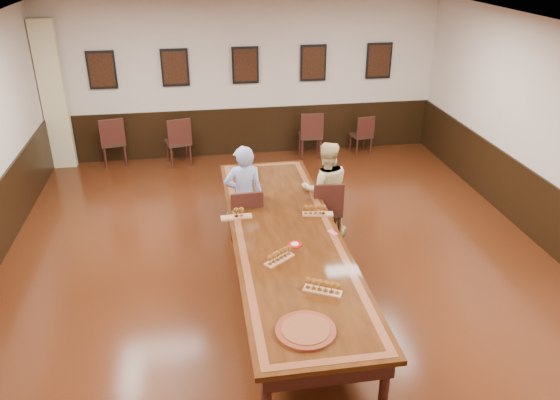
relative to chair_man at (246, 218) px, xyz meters
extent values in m
cube|color=black|center=(0.43, -1.02, -0.50)|extent=(8.00, 10.00, 0.02)
cube|color=white|center=(0.43, -1.02, 2.72)|extent=(8.00, 10.00, 0.02)
cube|color=beige|center=(0.43, 3.99, 1.11)|extent=(8.00, 0.02, 3.20)
imported|color=#4C60BF|center=(0.00, 0.11, 0.29)|extent=(0.59, 0.40, 1.58)
imported|color=beige|center=(1.26, 0.25, 0.26)|extent=(0.79, 0.64, 1.51)
cube|color=#E04A69|center=(1.03, -1.10, 0.26)|extent=(0.13, 0.16, 0.01)
cube|color=#CCC38C|center=(-3.32, 3.80, 0.96)|extent=(0.45, 0.18, 2.90)
cube|color=black|center=(0.43, 3.96, 0.01)|extent=(7.98, 0.04, 1.00)
cube|color=black|center=(0.43, -1.02, 0.23)|extent=(1.40, 5.00, 0.06)
cube|color=brown|center=(0.43, -1.02, 0.26)|extent=(1.28, 4.88, 0.00)
cube|color=black|center=(0.43, -1.02, 0.26)|extent=(1.10, 4.70, 0.00)
cube|color=black|center=(0.43, -1.02, 0.08)|extent=(1.25, 4.85, 0.18)
cylinder|color=black|center=(-0.15, -3.34, -0.15)|extent=(0.10, 0.10, 0.69)
cylinder|color=black|center=(1.01, -3.34, -0.15)|extent=(0.10, 0.10, 0.69)
cylinder|color=black|center=(-0.15, 1.30, -0.15)|extent=(0.10, 0.10, 0.69)
cylinder|color=black|center=(1.01, 1.30, -0.15)|extent=(0.10, 0.10, 0.69)
cube|color=black|center=(-2.37, 3.92, 1.41)|extent=(0.54, 0.03, 0.74)
cube|color=black|center=(-2.37, 3.90, 1.41)|extent=(0.46, 0.01, 0.64)
cube|color=black|center=(-0.97, 3.92, 1.41)|extent=(0.54, 0.03, 0.74)
cube|color=black|center=(-0.97, 3.90, 1.41)|extent=(0.46, 0.01, 0.64)
cube|color=black|center=(0.43, 3.92, 1.41)|extent=(0.54, 0.03, 0.74)
cube|color=black|center=(0.43, 3.90, 1.41)|extent=(0.46, 0.01, 0.64)
cube|color=black|center=(1.83, 3.92, 1.41)|extent=(0.54, 0.03, 0.74)
cube|color=black|center=(1.83, 3.90, 1.41)|extent=(0.46, 0.01, 0.64)
cube|color=black|center=(3.23, 3.92, 1.41)|extent=(0.54, 0.03, 0.74)
cube|color=black|center=(3.23, 3.90, 1.41)|extent=(0.46, 0.01, 0.64)
cube|color=#AE6F49|center=(-0.17, -0.48, 0.27)|extent=(0.43, 0.14, 0.03)
cube|color=#AE6F49|center=(0.95, -0.57, 0.27)|extent=(0.44, 0.19, 0.03)
cube|color=#AE6F49|center=(0.24, -1.66, 0.27)|extent=(0.40, 0.34, 0.03)
cube|color=#AE6F49|center=(0.60, -2.36, 0.27)|extent=(0.43, 0.31, 0.03)
cylinder|color=#B00F0B|center=(0.49, -1.33, 0.26)|extent=(0.18, 0.18, 0.02)
cylinder|color=silver|center=(0.49, -1.33, 0.28)|extent=(0.10, 0.10, 0.01)
cylinder|color=#5A1F12|center=(0.29, -2.99, 0.27)|extent=(0.73, 0.73, 0.04)
cylinder|color=brown|center=(0.29, -2.99, 0.30)|extent=(0.58, 0.58, 0.01)
camera|label=1|loc=(-0.62, -7.12, 3.74)|focal=35.00mm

